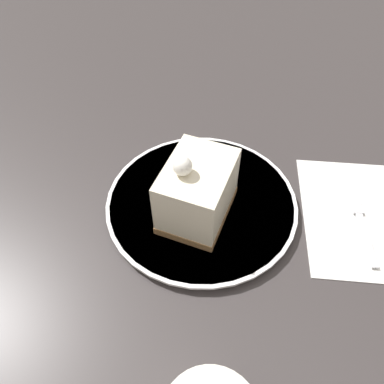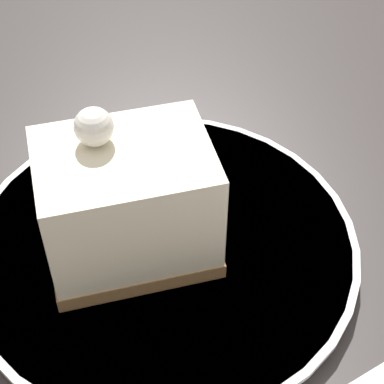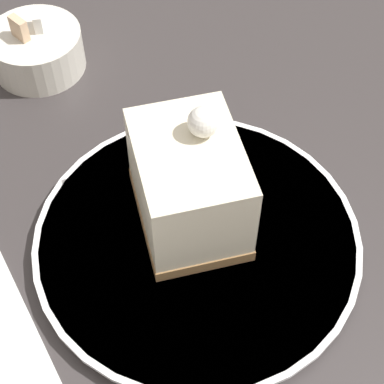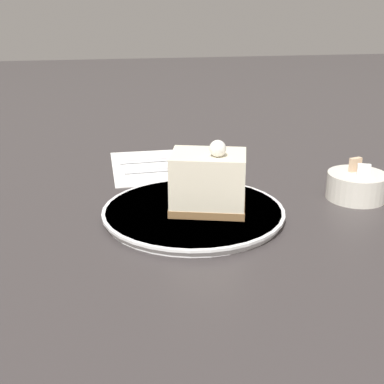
% 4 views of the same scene
% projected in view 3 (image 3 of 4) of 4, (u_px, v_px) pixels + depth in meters
% --- Properties ---
extents(ground_plane, '(4.00, 4.00, 0.00)m').
position_uv_depth(ground_plane, '(229.00, 214.00, 0.55)').
color(ground_plane, '#383333').
extents(plate, '(0.26, 0.26, 0.01)m').
position_uv_depth(plate, '(197.00, 241.00, 0.52)').
color(plate, white).
rests_on(plate, ground_plane).
extents(cake_slice, '(0.10, 0.12, 0.11)m').
position_uv_depth(cake_slice, '(189.00, 184.00, 0.49)').
color(cake_slice, olive).
rests_on(cake_slice, plate).
extents(sugar_bowl, '(0.09, 0.09, 0.06)m').
position_uv_depth(sugar_bowl, '(37.00, 50.00, 0.64)').
color(sugar_bowl, silver).
rests_on(sugar_bowl, ground_plane).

